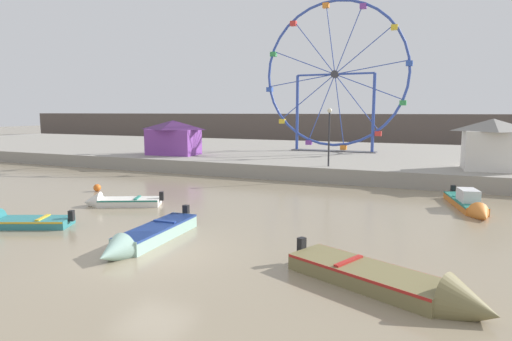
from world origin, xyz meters
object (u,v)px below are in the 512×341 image
(carnival_booth_purple_stall, at_px, (173,137))
(mooring_buoy_orange, at_px, (97,188))
(motorboat_olive_wood, at_px, (402,286))
(motorboat_teal_painted, at_px, (17,222))
(carnival_booth_white_ticket, at_px, (492,143))
(motorboat_seafoam, at_px, (145,237))
(motorboat_white_red_stripe, at_px, (116,202))
(promenade_lamp_near, at_px, (329,128))
(ferris_wheel_blue_frame, at_px, (335,77))
(motorboat_orange_hull, at_px, (470,204))

(carnival_booth_purple_stall, xyz_separation_m, mooring_buoy_orange, (2.65, -12.02, -2.36))
(motorboat_olive_wood, bearing_deg, motorboat_teal_painted, -159.80)
(carnival_booth_white_ticket, bearing_deg, mooring_buoy_orange, -156.03)
(motorboat_seafoam, bearing_deg, carnival_booth_white_ticket, 143.59)
(motorboat_white_red_stripe, xyz_separation_m, carnival_booth_white_ticket, (18.05, 14.32, 2.53))
(carnival_booth_purple_stall, bearing_deg, motorboat_white_red_stripe, -69.88)
(promenade_lamp_near, bearing_deg, carnival_booth_purple_stall, 169.79)
(motorboat_teal_painted, relative_size, carnival_booth_white_ticket, 1.02)
(motorboat_olive_wood, bearing_deg, motorboat_white_red_stripe, -178.31)
(motorboat_olive_wood, relative_size, promenade_lamp_near, 1.45)
(motorboat_teal_painted, distance_m, promenade_lamp_near, 19.49)
(motorboat_white_red_stripe, distance_m, ferris_wheel_blue_frame, 25.30)
(motorboat_teal_painted, bearing_deg, motorboat_seafoam, 157.20)
(mooring_buoy_orange, bearing_deg, carnival_booth_white_ticket, 28.10)
(motorboat_olive_wood, bearing_deg, motorboat_orange_hull, 102.59)
(motorboat_orange_hull, relative_size, carnival_booth_white_ticket, 1.50)
(motorboat_white_red_stripe, bearing_deg, ferris_wheel_blue_frame, -129.20)
(motorboat_seafoam, distance_m, carnival_booth_white_ticket, 22.97)
(motorboat_seafoam, relative_size, carnival_booth_white_ticket, 1.44)
(motorboat_olive_wood, relative_size, carnival_booth_purple_stall, 1.20)
(motorboat_olive_wood, xyz_separation_m, motorboat_white_red_stripe, (-14.37, 5.63, -0.06))
(carnival_booth_white_ticket, bearing_deg, motorboat_orange_hull, -104.52)
(motorboat_teal_painted, height_order, ferris_wheel_blue_frame, ferris_wheel_blue_frame)
(carnival_booth_white_ticket, bearing_deg, carnival_booth_purple_stall, 175.02)
(carnival_booth_purple_stall, height_order, promenade_lamp_near, promenade_lamp_near)
(motorboat_white_red_stripe, bearing_deg, carnival_booth_white_ticket, -167.19)
(motorboat_orange_hull, bearing_deg, motorboat_olive_wood, -23.25)
(motorboat_teal_painted, distance_m, carnival_booth_purple_stall, 20.43)
(motorboat_white_red_stripe, height_order, carnival_booth_white_ticket, carnival_booth_white_ticket)
(motorboat_teal_painted, bearing_deg, motorboat_olive_wood, 153.54)
(motorboat_olive_wood, bearing_deg, motorboat_seafoam, -162.47)
(motorboat_orange_hull, distance_m, ferris_wheel_blue_frame, 21.92)
(promenade_lamp_near, bearing_deg, motorboat_teal_painted, -117.92)
(motorboat_seafoam, relative_size, carnival_booth_purple_stall, 1.14)
(motorboat_white_red_stripe, bearing_deg, promenade_lamp_near, -149.12)
(motorboat_white_red_stripe, height_order, motorboat_teal_painted, motorboat_teal_painted)
(motorboat_teal_painted, xyz_separation_m, ferris_wheel_blue_frame, (6.63, 28.26, 7.79))
(motorboat_seafoam, height_order, motorboat_white_red_stripe, motorboat_seafoam)
(motorboat_white_red_stripe, relative_size, carnival_booth_purple_stall, 0.82)
(motorboat_white_red_stripe, xyz_separation_m, ferris_wheel_blue_frame, (5.65, 23.40, 7.78))
(motorboat_seafoam, height_order, ferris_wheel_blue_frame, ferris_wheel_blue_frame)
(carnival_booth_purple_stall, bearing_deg, mooring_buoy_orange, -81.06)
(promenade_lamp_near, bearing_deg, mooring_buoy_orange, -141.34)
(motorboat_orange_hull, bearing_deg, mooring_buoy_orange, -93.49)
(motorboat_white_red_stripe, xyz_separation_m, mooring_buoy_orange, (-3.77, 2.67, 0.02))
(motorboat_seafoam, relative_size, mooring_buoy_orange, 12.47)
(carnival_booth_white_ticket, bearing_deg, motorboat_seafoam, -127.42)
(motorboat_olive_wood, height_order, carnival_booth_purple_stall, carnival_booth_purple_stall)
(motorboat_white_red_stripe, xyz_separation_m, motorboat_teal_painted, (-0.98, -4.86, -0.01))
(motorboat_white_red_stripe, distance_m, carnival_booth_purple_stall, 16.21)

